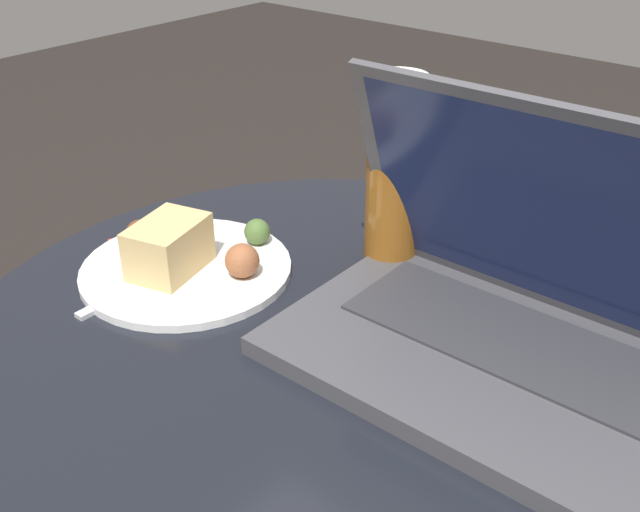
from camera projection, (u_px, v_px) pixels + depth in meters
table at (334, 439)px, 0.78m from camera, size 0.75×0.75×0.49m
napkin at (174, 267)px, 0.82m from camera, size 0.21×0.19×0.00m
laptop at (504, 313)px, 0.66m from camera, size 0.37×0.24×0.24m
beer_glass at (394, 175)px, 0.78m from camera, size 0.06×0.06×0.21m
snack_plate at (184, 259)px, 0.81m from camera, size 0.23×0.23×0.06m
fork at (155, 278)px, 0.80m from camera, size 0.02×0.17×0.01m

